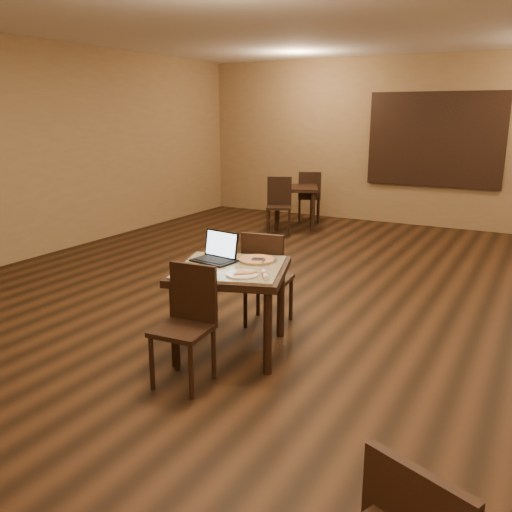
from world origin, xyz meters
The scene contains 18 objects.
ground centered at (0.00, 0.00, 0.00)m, with size 10.00×10.00×0.00m, color black.
wall_back centered at (0.00, 5.00, 1.50)m, with size 8.00×0.02×3.00m, color olive.
wall_left centered at (-4.00, 0.00, 1.50)m, with size 0.02×10.00×3.00m, color olive.
ceiling centered at (0.00, 0.00, 3.00)m, with size 8.00×10.00×0.02m, color silver.
mural centered at (0.50, 4.96, 1.55)m, with size 2.34×0.05×1.64m.
tiled_table centered at (0.13, -1.33, 0.66)m, with size 1.16×1.16×0.76m.
chair_main_near centered at (0.12, -1.95, 0.51)m, with size 0.42×0.42×0.91m.
chair_main_far centered at (0.14, -0.71, 0.53)m, with size 0.46×0.46×0.94m.
laptop centered at (-0.07, -1.22, 0.83)m, with size 0.39×0.33×0.25m.
plate centered at (0.35, -1.51, 0.77)m, with size 0.26×0.26×0.01m, color white.
pizza_slice centered at (0.35, -1.51, 0.79)m, with size 0.18×0.18×0.02m, color beige, non-canonical shape.
pizza_pan centered at (0.25, -1.09, 0.77)m, with size 0.36×0.36×0.01m, color silver.
pizza_whole centered at (0.25, -1.09, 0.78)m, with size 0.31×0.31×0.02m.
spatula centered at (0.27, -1.11, 0.79)m, with size 0.10×0.24×0.01m, color silver.
napkin_roll centered at (0.53, -1.47, 0.78)m, with size 0.14×0.18×0.04m.
other_table_b centered at (-1.60, 3.70, 0.62)m, with size 1.05×1.05×0.74m.
other_table_b_chair_near centered at (-1.63, 3.13, 0.54)m, with size 0.55×0.55×0.96m.
other_table_b_chair_far centered at (-1.56, 4.26, 0.54)m, with size 0.55×0.55×0.96m.
Camera 1 is at (2.42, -5.06, 2.02)m, focal length 38.00 mm.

